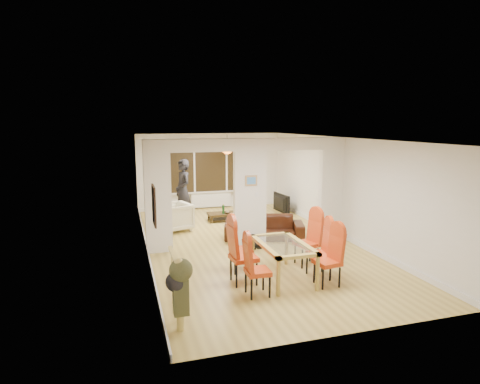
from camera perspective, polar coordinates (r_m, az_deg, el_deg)
name	(u,v)px	position (r m, az deg, el deg)	size (l,w,h in m)	color
floor	(250,244)	(10.03, 1.38, -7.37)	(5.00, 9.00, 0.01)	tan
room_walls	(250,192)	(9.72, 1.41, -0.03)	(5.00, 9.00, 2.60)	silver
divider_wall	(250,192)	(9.72, 1.41, -0.03)	(5.00, 0.18, 2.60)	white
bay_window_blinds	(210,165)	(13.95, -4.22, 3.79)	(3.00, 0.08, 1.80)	black
radiator	(211,200)	(14.09, -4.12, -1.09)	(1.40, 0.08, 0.50)	white
pendant_light	(227,149)	(12.86, -1.85, 6.20)	(0.36, 0.36, 0.36)	orange
stair_newel	(175,281)	(6.43, -9.22, -12.40)	(0.40, 1.20, 1.10)	#D0B85F
wall_poster	(154,205)	(6.87, -12.15, -1.88)	(0.04, 0.52, 0.67)	gray
pillar_photo	(251,181)	(9.59, 1.60, 1.64)	(0.30, 0.03, 0.25)	#4C8CD8
dining_table	(283,261)	(7.83, 6.10, -9.74)	(0.85, 1.51, 0.71)	#B69A43
dining_chair_la	(258,267)	(7.04, 2.53, -10.62)	(0.41, 0.41, 1.02)	#C03B13
dining_chair_lb	(244,253)	(7.52, 0.52, -8.65)	(0.47, 0.47, 1.17)	#C03B13
dining_chair_lc	(241,246)	(8.12, 0.10, -7.75)	(0.41, 0.41, 1.03)	#C03B13
dining_chair_ra	(327,258)	(7.61, 12.31, -9.15)	(0.42, 0.42, 1.04)	#C03B13
dining_chair_rb	(319,250)	(8.01, 11.18, -8.15)	(0.42, 0.42, 1.04)	#C03B13
dining_chair_rc	(307,240)	(8.57, 9.47, -6.74)	(0.43, 0.43, 1.09)	#C03B13
sofa	(264,227)	(10.42, 3.43, -5.03)	(2.03, 0.79, 0.59)	black
armchair	(174,217)	(11.28, -9.32, -3.51)	(0.85, 0.83, 0.77)	#EEEACA
person	(183,191)	(11.97, -8.11, 0.08)	(0.46, 0.70, 1.91)	black
television	(278,203)	(13.42, 5.48, -1.61)	(0.14, 1.08, 0.62)	black
coffee_table	(225,217)	(12.31, -2.08, -3.52)	(1.07, 0.53, 0.25)	#352712
bottle	(223,209)	(12.13, -2.39, -2.43)	(0.07, 0.07, 0.29)	#143F19
bowl	(228,213)	(12.18, -1.78, -2.95)	(0.20, 0.20, 0.05)	#352712
shoes	(255,246)	(9.71, 2.14, -7.63)	(0.26, 0.28, 0.11)	black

